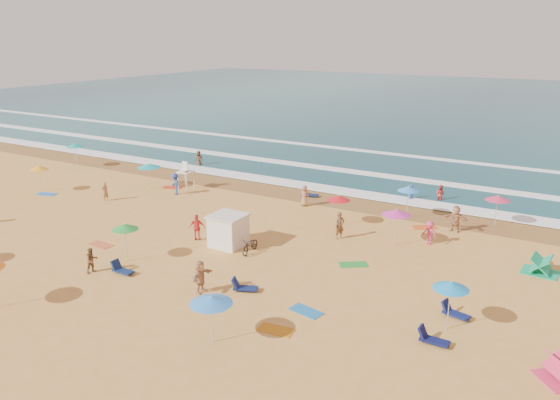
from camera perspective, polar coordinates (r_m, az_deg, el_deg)
The scene contains 13 objects.
ground at distance 36.28m, azimuth -4.88°, elevation -4.66°, with size 220.00×220.00×0.00m, color gold.
ocean at distance 113.95m, azimuth 20.41°, elevation 9.26°, with size 220.00×140.00×0.18m, color #0C4756.
wet_sand at distance 46.46m, azimuth 3.97°, elevation 0.28°, with size 220.00×220.00×0.00m, color olive.
surf_foam at distance 54.21m, azimuth 8.13°, elevation 2.70°, with size 200.00×18.70×0.05m.
cabana at distance 35.80m, azimuth -5.42°, elevation -3.26°, with size 2.00×2.00×2.00m, color white.
cabana_roof at distance 35.44m, azimuth -5.47°, elevation -1.65°, with size 2.20×2.20×0.12m, color silver.
bicycle at distance 34.73m, azimuth -3.12°, elevation -4.74°, with size 0.67×1.91×1.00m, color black.
lifeguard_stand at distance 49.43m, azimuth -9.82°, elevation 2.35°, with size 1.20×1.20×2.10m, color white, non-canonical shape.
beach_umbrellas at distance 34.82m, azimuth -1.38°, elevation -1.75°, with size 62.76×27.70×0.79m.
loungers at distance 31.19m, azimuth 3.73°, elevation -8.05°, with size 54.26×23.00×0.34m.
towels at distance 36.70m, azimuth -7.30°, elevation -4.45°, with size 49.42×23.87×0.03m.
popup_tents at distance 30.32m, azimuth 26.49°, elevation -9.81°, with size 4.29×12.83×1.20m.
beachgoers at distance 40.27m, azimuth 1.88°, elevation -1.13°, with size 39.44×25.73×2.14m.
Camera 1 is at (19.57, -27.46, 13.38)m, focal length 35.00 mm.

